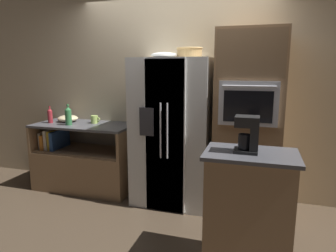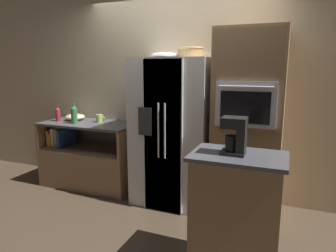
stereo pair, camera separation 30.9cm
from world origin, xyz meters
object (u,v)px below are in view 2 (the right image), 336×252
(bottle_tall, at_px, (58,114))
(mixing_bowl, at_px, (75,117))
(refrigerator, at_px, (174,132))
(fruit_bowl, at_px, (165,55))
(bottle_short, at_px, (74,114))
(wall_oven, at_px, (248,125))
(mug, at_px, (100,118))
(coffee_maker, at_px, (236,134))
(wicker_basket, at_px, (190,52))

(bottle_tall, distance_m, mixing_bowl, 0.24)
(refrigerator, bearing_deg, bottle_tall, -178.94)
(fruit_bowl, relative_size, bottle_short, 1.11)
(wall_oven, relative_size, mug, 15.33)
(bottle_short, relative_size, coffee_maker, 0.96)
(coffee_maker, bearing_deg, bottle_short, 157.10)
(refrigerator, relative_size, mixing_bowl, 6.31)
(bottle_tall, height_order, coffee_maker, coffee_maker)
(mixing_bowl, bearing_deg, wall_oven, -2.31)
(wicker_basket, relative_size, bottle_tall, 1.31)
(fruit_bowl, height_order, bottle_tall, fruit_bowl)
(bottle_short, xyz_separation_m, mixing_bowl, (-0.16, 0.21, -0.08))
(bottle_short, relative_size, mixing_bowl, 1.00)
(refrigerator, bearing_deg, mug, 173.73)
(wall_oven, relative_size, bottle_short, 7.40)
(wall_oven, height_order, fruit_bowl, wall_oven)
(wall_oven, relative_size, fruit_bowl, 6.68)
(bottle_tall, xyz_separation_m, coffee_maker, (2.65, -1.03, 0.14))
(bottle_tall, relative_size, coffee_maker, 0.81)
(wall_oven, bearing_deg, bottle_short, -177.29)
(bottle_short, height_order, mug, bottle_short)
(mug, bearing_deg, refrigerator, -6.27)
(bottle_short, distance_m, coffee_maker, 2.52)
(wall_oven, bearing_deg, mixing_bowl, 177.69)
(refrigerator, bearing_deg, fruit_bowl, -165.74)
(fruit_bowl, bearing_deg, mug, 171.67)
(mixing_bowl, relative_size, coffee_maker, 0.97)
(wicker_basket, bearing_deg, mug, 177.56)
(refrigerator, distance_m, wicker_basket, 0.96)
(mug, bearing_deg, wall_oven, -2.93)
(wicker_basket, bearing_deg, coffee_maker, -56.80)
(refrigerator, distance_m, mug, 1.16)
(wicker_basket, bearing_deg, bottle_tall, -176.94)
(wall_oven, bearing_deg, bottle_tall, -178.79)
(refrigerator, distance_m, fruit_bowl, 0.91)
(fruit_bowl, relative_size, bottle_tall, 1.32)
(bottle_tall, xyz_separation_m, mixing_bowl, (0.17, 0.15, -0.06))
(coffee_maker, bearing_deg, bottle_tall, 158.70)
(fruit_bowl, distance_m, coffee_maker, 1.59)
(mug, bearing_deg, wicker_basket, -2.44)
(mug, distance_m, mixing_bowl, 0.42)
(fruit_bowl, xyz_separation_m, mixing_bowl, (-1.46, 0.15, -0.84))
(bottle_short, bearing_deg, refrigerator, 3.45)
(fruit_bowl, height_order, coffee_maker, fruit_bowl)
(wicker_basket, bearing_deg, refrigerator, -157.91)
(bottle_short, distance_m, mixing_bowl, 0.27)
(refrigerator, distance_m, mixing_bowl, 1.57)
(mug, bearing_deg, mixing_bowl, -179.32)
(wall_oven, height_order, coffee_maker, wall_oven)
(mug, bearing_deg, bottle_tall, -164.96)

